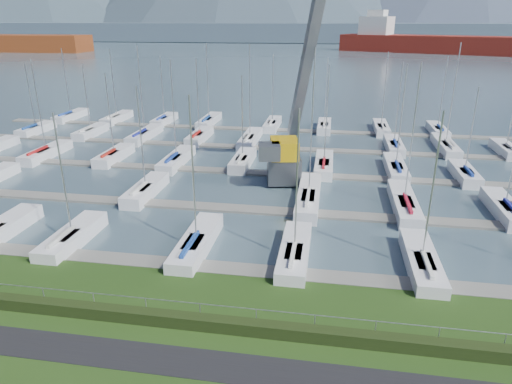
# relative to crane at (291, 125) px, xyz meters

# --- Properties ---
(path) EXTENTS (160.00, 2.00, 0.04)m
(path) POSITION_rel_crane_xyz_m (-1.34, -27.65, -5.32)
(path) COLOR black
(path) RESTS_ON grass
(water) EXTENTS (800.00, 540.00, 0.20)m
(water) POSITION_rel_crane_xyz_m (-1.34, 235.35, -5.73)
(water) COLOR #455A65
(hedge) EXTENTS (80.00, 0.70, 0.70)m
(hedge) POSITION_rel_crane_xyz_m (-1.34, -25.05, -4.98)
(hedge) COLOR black
(hedge) RESTS_ON grass
(fence) EXTENTS (80.00, 0.04, 0.04)m
(fence) POSITION_rel_crane_xyz_m (-1.34, -24.65, -4.13)
(fence) COLOR #989BA0
(fence) RESTS_ON grass
(foothill) EXTENTS (900.00, 80.00, 12.00)m
(foothill) POSITION_rel_crane_xyz_m (-1.34, 305.35, 0.67)
(foothill) COLOR #485A6A
(foothill) RESTS_ON water
(docks) EXTENTS (90.00, 41.60, 0.25)m
(docks) POSITION_rel_crane_xyz_m (-1.34, 1.35, -5.55)
(docks) COLOR #65645E
(docks) RESTS_ON water
(crane) EXTENTS (6.64, 13.19, 22.35)m
(crane) POSITION_rel_crane_xyz_m (0.00, 0.00, 0.00)
(crane) COLOR #53555A
(crane) RESTS_ON water
(cargo_ship_mid) EXTENTS (102.78, 55.55, 21.50)m
(cargo_ship_mid) POSITION_rel_crane_xyz_m (53.17, 192.04, -1.82)
(cargo_ship_mid) COLOR maroon
(cargo_ship_mid) RESTS_ON water
(sailboat_fleet) EXTENTS (74.88, 49.57, 13.58)m
(sailboat_fleet) POSITION_rel_crane_xyz_m (-3.18, 4.03, 0.04)
(sailboat_fleet) COLOR #A61A16
(sailboat_fleet) RESTS_ON water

